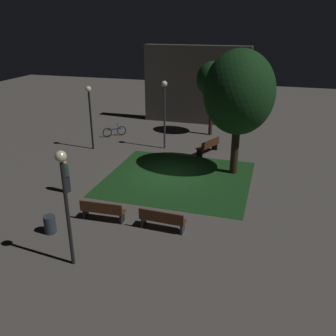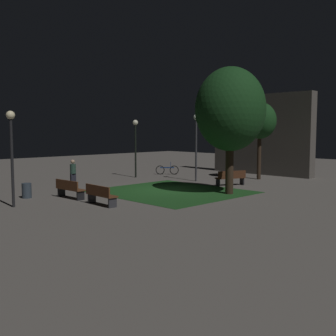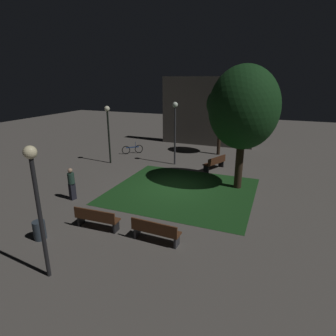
{
  "view_description": "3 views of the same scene",
  "coord_description": "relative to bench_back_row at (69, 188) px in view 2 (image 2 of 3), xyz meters",
  "views": [
    {
      "loc": [
        4.94,
        -16.6,
        7.61
      ],
      "look_at": [
        0.15,
        -0.51,
        0.7
      ],
      "focal_mm": 38.8,
      "sensor_mm": 36.0,
      "label": 1
    },
    {
      "loc": [
        15.62,
        -15.05,
        3.2
      ],
      "look_at": [
        -0.09,
        0.36,
        1.18
      ],
      "focal_mm": 43.53,
      "sensor_mm": 36.0,
      "label": 2
    },
    {
      "loc": [
        4.96,
        -13.01,
        5.67
      ],
      "look_at": [
        -0.47,
        0.47,
        0.97
      ],
      "focal_mm": 29.72,
      "sensor_mm": 36.0,
      "label": 3
    }
  ],
  "objects": [
    {
      "name": "lamp_post_plaza_east",
      "position": [
        0.28,
        -2.83,
        2.3
      ],
      "size": [
        0.36,
        0.36,
        4.02
      ],
      "color": "black",
      "rests_on": "ground"
    },
    {
      "name": "ground_plane",
      "position": [
        1.26,
        5.04,
        -0.48
      ],
      "size": [
        60.0,
        60.0,
        0.0
      ],
      "primitive_type": "plane",
      "color": "#56514C"
    },
    {
      "name": "bench_back_row",
      "position": [
        0.0,
        0.0,
        0.0
      ],
      "size": [
        1.82,
        0.55,
        0.88
      ],
      "color": "#512D19",
      "rests_on": "ground"
    },
    {
      "name": "pedestrian",
      "position": [
        -2.79,
        1.91,
        0.37
      ],
      "size": [
        0.32,
        0.32,
        1.61
      ],
      "color": "black",
      "rests_on": "ground"
    },
    {
      "name": "trash_bin",
      "position": [
        -1.53,
        -1.38,
        -0.12
      ],
      "size": [
        0.45,
        0.45,
        0.71
      ],
      "primitive_type": "cylinder",
      "color": "#2D3842",
      "rests_on": "ground"
    },
    {
      "name": "bench_front_right",
      "position": [
        2.61,
        9.13,
        0.0
      ],
      "size": [
        1.16,
        1.84,
        0.88
      ],
      "color": "#422314",
      "rests_on": "ground"
    },
    {
      "name": "tree_right_canopy",
      "position": [
        4.45,
        6.53,
        3.76
      ],
      "size": [
        3.52,
        3.52,
        6.36
      ],
      "color": "#2D2116",
      "rests_on": "ground"
    },
    {
      "name": "grass_lawn",
      "position": [
        1.83,
        4.95,
        -0.48
      ],
      "size": [
        7.27,
        6.65,
        0.01
      ],
      "primitive_type": "cube",
      "color": "#194219",
      "rests_on": "ground"
    },
    {
      "name": "tree_lawn_side",
      "position": [
        2.01,
        12.99,
        3.34
      ],
      "size": [
        2.14,
        2.14,
        5.05
      ],
      "color": "#2D2116",
      "rests_on": "ground"
    },
    {
      "name": "lamp_post_plaza_west",
      "position": [
        -4.52,
        7.87,
        2.25
      ],
      "size": [
        0.36,
        0.36,
        3.93
      ],
      "color": "black",
      "rests_on": "ground"
    },
    {
      "name": "bicycle",
      "position": [
        -4.33,
        10.71,
        -0.14
      ],
      "size": [
        1.29,
        1.18,
        0.93
      ],
      "color": "black",
      "rests_on": "ground"
    },
    {
      "name": "building_wall_backdrop",
      "position": [
        0.25,
        15.92,
        2.44
      ],
      "size": [
        8.05,
        0.8,
        5.83
      ],
      "primitive_type": "cube",
      "color": "#4C4742",
      "rests_on": "ground"
    },
    {
      "name": "bench_lawn_edge",
      "position": [
        2.52,
        -0.0,
        0.0
      ],
      "size": [
        1.82,
        0.55,
        0.88
      ],
      "color": "#512D19",
      "rests_on": "ground"
    },
    {
      "name": "lamp_post_near_wall",
      "position": [
        -0.22,
        9.26,
        2.42
      ],
      "size": [
        0.36,
        0.36,
        4.22
      ],
      "color": "#333338",
      "rests_on": "ground"
    }
  ]
}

